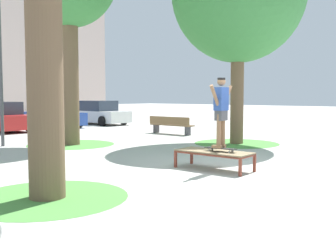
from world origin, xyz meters
name	(u,v)px	position (x,y,z in m)	size (l,w,h in m)	color
ground_plane	(231,168)	(0.00, 0.00, 0.00)	(120.00, 120.00, 0.00)	#B7B5AD
skate_box	(214,153)	(-0.47, 0.19, 0.41)	(0.84, 1.93, 0.46)	brown
skateboard	(221,148)	(-0.46, 0.00, 0.54)	(0.26, 0.81, 0.09)	black
skater	(221,107)	(-0.46, 0.00, 1.53)	(1.00, 0.30, 1.69)	#8E6647
grass_patch_near_left	(48,197)	(-4.69, 0.85, 0.00)	(2.86, 2.86, 0.01)	#519342
grass_patch_near_right	(236,143)	(4.59, 2.66, 0.00)	(3.20, 3.20, 0.01)	#519342
grass_patch_mid_back	(71,144)	(0.23, 7.11, 0.00)	(3.19, 3.19, 0.01)	#519342
car_red	(0,118)	(1.22, 14.56, 0.69)	(2.00, 4.24, 1.50)	red
car_blue	(53,115)	(4.49, 14.89, 0.69)	(1.95, 4.21, 1.50)	#28479E
car_white	(99,113)	(7.76, 14.69, 0.69)	(1.95, 4.22, 1.50)	silver
park_bench	(171,125)	(5.79, 7.00, 0.45)	(0.50, 2.41, 0.83)	brown
light_post	(0,39)	(-1.67, 8.55, 3.83)	(0.36, 0.36, 5.83)	#4C4C51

